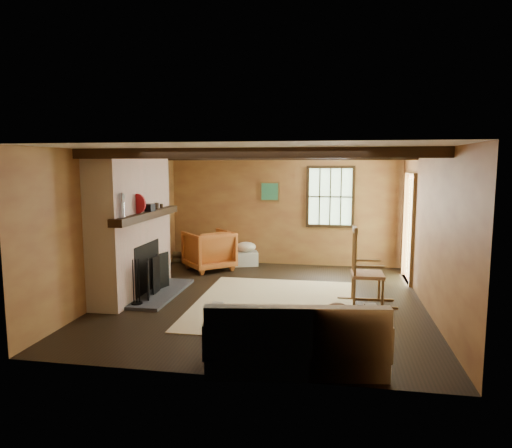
% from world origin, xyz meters
% --- Properties ---
extents(ground, '(5.50, 5.50, 0.00)m').
position_xyz_m(ground, '(0.00, 0.00, 0.00)').
color(ground, black).
rests_on(ground, ground).
extents(room_envelope, '(5.02, 5.52, 2.44)m').
position_xyz_m(room_envelope, '(0.22, 0.26, 1.63)').
color(room_envelope, '#A27239').
rests_on(room_envelope, ground).
extents(fireplace, '(1.02, 2.30, 2.40)m').
position_xyz_m(fireplace, '(-2.23, -0.00, 1.10)').
color(fireplace, '#A0463E').
rests_on(fireplace, ground).
extents(rug, '(2.50, 3.00, 0.01)m').
position_xyz_m(rug, '(0.20, -0.20, 0.00)').
color(rug, tan).
rests_on(rug, ground).
extents(rocking_chair, '(0.91, 0.52, 1.24)m').
position_xyz_m(rocking_chair, '(1.58, 0.05, 0.52)').
color(rocking_chair, '#AD7B54').
rests_on(rocking_chair, ground).
extents(sofa, '(2.01, 1.10, 0.77)m').
position_xyz_m(sofa, '(0.71, -2.40, 0.28)').
color(sofa, silver).
rests_on(sofa, ground).
extents(firewood_pile, '(0.72, 0.13, 0.26)m').
position_xyz_m(firewood_pile, '(-2.07, 2.40, 0.13)').
color(firewood_pile, brown).
rests_on(firewood_pile, ground).
extents(laundry_basket, '(0.59, 0.51, 0.30)m').
position_xyz_m(laundry_basket, '(-0.78, 2.47, 0.15)').
color(laundry_basket, silver).
rests_on(laundry_basket, ground).
extents(basket_pillow, '(0.50, 0.44, 0.22)m').
position_xyz_m(basket_pillow, '(-0.78, 2.47, 0.41)').
color(basket_pillow, silver).
rests_on(basket_pillow, laundry_basket).
extents(armchair, '(1.26, 1.26, 0.83)m').
position_xyz_m(armchair, '(-1.47, 1.93, 0.41)').
color(armchair, '#BF6026').
rests_on(armchair, ground).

